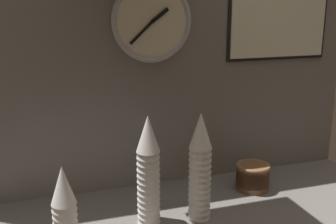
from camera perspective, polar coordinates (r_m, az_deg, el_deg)
The scene contains 8 objects.
ground_plane at distance 1.50m, azimuth 1.95°, elevation -13.91°, with size 1.60×0.56×0.04m, color slate.
wall_tiled_back at distance 1.58m, azimuth -1.21°, elevation 8.41°, with size 1.60×0.03×1.05m.
cup_stack_left at distance 1.31m, azimuth -13.90°, elevation -12.01°, with size 0.08×0.08×0.24m.
cup_stack_center_right at distance 1.38m, azimuth 4.35°, elevation -7.37°, with size 0.08×0.08×0.36m.
cup_stack_center at distance 1.35m, azimuth -2.68°, elevation -7.87°, with size 0.08×0.08×0.36m.
bowl_stack_right at distance 1.66m, azimuth 11.39°, elevation -8.45°, with size 0.13×0.13×0.10m.
wall_clock at distance 1.53m, azimuth -2.21°, elevation 12.18°, with size 0.30×0.03×0.30m.
menu_board at distance 1.75m, azimuth 14.95°, elevation 14.23°, with size 0.44×0.01×0.45m.
Camera 1 is at (-0.46, -1.23, 0.71)m, focal length 45.00 mm.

